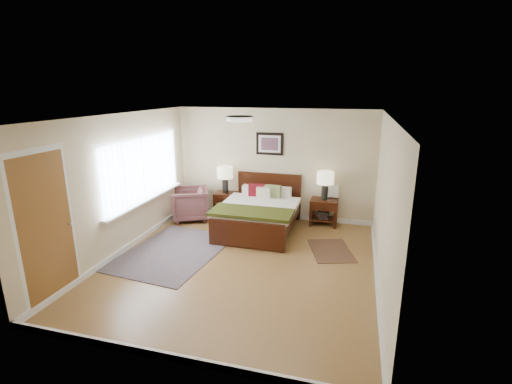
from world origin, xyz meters
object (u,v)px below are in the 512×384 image
at_px(nightstand_right, 324,209).
at_px(rug_persian, 173,252).
at_px(bed, 259,209).
at_px(armchair, 190,204).
at_px(lamp_right, 325,180).
at_px(lamp_left, 225,174).
at_px(nightstand_left, 225,198).

height_order(nightstand_right, rug_persian, nightstand_right).
bearing_deg(bed, armchair, 171.11).
bearing_deg(lamp_right, nightstand_right, -90.00).
distance_m(lamp_left, lamp_right, 2.28).
relative_size(armchair, rug_persian, 0.36).
height_order(bed, armchair, bed).
relative_size(nightstand_left, lamp_right, 0.93).
bearing_deg(armchair, rug_persian, -9.99).
xyz_separation_m(lamp_right, rug_persian, (-2.54, -2.16, -1.01)).
bearing_deg(armchair, bed, 56.44).
relative_size(bed, nightstand_left, 3.38).
height_order(lamp_right, rug_persian, lamp_right).
distance_m(nightstand_left, lamp_left, 0.56).
bearing_deg(lamp_right, rug_persian, -139.55).
bearing_deg(armchair, lamp_right, 73.82).
distance_m(armchair, rug_persian, 1.81).
bearing_deg(rug_persian, nightstand_left, 88.94).
distance_m(nightstand_left, lamp_right, 2.35).
height_order(lamp_right, armchair, lamp_right).
relative_size(bed, lamp_right, 3.14).
distance_m(lamp_left, armchair, 1.05).
height_order(nightstand_right, armchair, armchair).
height_order(nightstand_left, rug_persian, nightstand_left).
height_order(bed, rug_persian, bed).
xyz_separation_m(bed, nightstand_left, (-1.00, 0.69, -0.03)).
relative_size(nightstand_right, armchair, 0.73).
bearing_deg(nightstand_left, lamp_left, 90.00).
relative_size(nightstand_left, lamp_left, 0.93).
height_order(armchair, rug_persian, armchair).
bearing_deg(bed, lamp_right, 29.10).
relative_size(nightstand_left, armchair, 0.70).
relative_size(bed, nightstand_right, 3.26).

